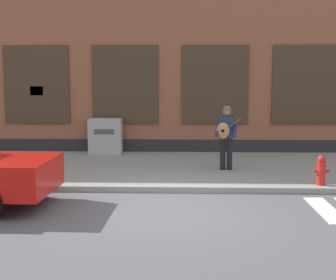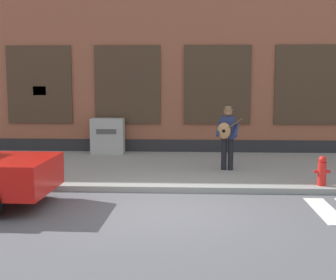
% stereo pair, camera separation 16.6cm
% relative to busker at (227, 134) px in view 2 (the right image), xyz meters
% --- Properties ---
extents(ground_plane, '(160.00, 160.00, 0.00)m').
position_rel_busker_xyz_m(ground_plane, '(-1.60, -3.53, -1.12)').
color(ground_plane, '#56565B').
extents(sidewalk, '(28.00, 5.18, 0.14)m').
position_rel_busker_xyz_m(sidewalk, '(-1.60, 0.51, -1.05)').
color(sidewalk, gray).
rests_on(sidewalk, ground).
extents(building_backdrop, '(28.00, 4.06, 8.69)m').
position_rel_busker_xyz_m(building_backdrop, '(-1.60, 5.10, 3.22)').
color(building_backdrop, '#99563D').
rests_on(building_backdrop, ground).
extents(busker, '(0.72, 0.61, 1.73)m').
position_rel_busker_xyz_m(busker, '(0.00, 0.00, 0.00)').
color(busker, black).
rests_on(busker, sidewalk).
extents(utility_box, '(1.08, 0.53, 1.16)m').
position_rel_busker_xyz_m(utility_box, '(-3.72, 2.65, -0.40)').
color(utility_box, '#ADADA8').
rests_on(utility_box, sidewalk).
extents(fire_hydrant, '(0.38, 0.20, 0.70)m').
position_rel_busker_xyz_m(fire_hydrant, '(2.08, -1.73, -0.64)').
color(fire_hydrant, red).
rests_on(fire_hydrant, sidewalk).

